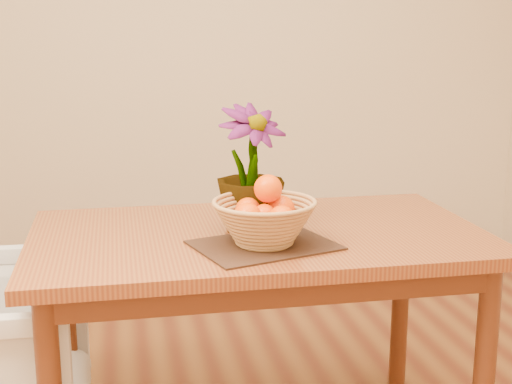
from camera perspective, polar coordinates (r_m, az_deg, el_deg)
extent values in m
cube|color=beige|center=(4.06, -5.35, 12.59)|extent=(4.00, 0.02, 2.70)
cube|color=brown|center=(2.22, 0.19, -3.65)|extent=(1.40, 0.80, 0.04)
cube|color=#4C2411|center=(2.24, 0.19, -5.12)|extent=(1.28, 0.68, 0.08)
cylinder|color=#4C2411|center=(2.29, 17.77, -13.93)|extent=(0.06, 0.06, 0.71)
cylinder|color=#4C2411|center=(2.62, -14.90, -10.21)|extent=(0.06, 0.06, 0.71)
cylinder|color=#4C2411|center=(2.81, 11.48, -8.41)|extent=(0.06, 0.06, 0.71)
cube|color=#321C12|center=(2.07, 0.67, -4.27)|extent=(0.45, 0.39, 0.01)
cylinder|color=#B07549|center=(2.06, 0.67, -4.09)|extent=(0.15, 0.15, 0.01)
sphere|color=#FF6504|center=(2.04, 0.68, -1.90)|extent=(0.07, 0.07, 0.07)
sphere|color=#FF6504|center=(2.09, 2.00, -1.38)|extent=(0.08, 0.08, 0.08)
sphere|color=#FF6504|center=(2.09, -0.64, -1.47)|extent=(0.08, 0.08, 0.08)
sphere|color=#FF6504|center=(1.99, -0.70, -2.05)|extent=(0.08, 0.08, 0.08)
sphere|color=#FF6504|center=(2.00, 2.06, -2.15)|extent=(0.08, 0.08, 0.08)
sphere|color=#FF6504|center=(2.05, 0.97, 0.27)|extent=(0.08, 0.08, 0.08)
imported|color=#164C15|center=(2.20, -0.45, 1.91)|extent=(0.29, 0.29, 0.39)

